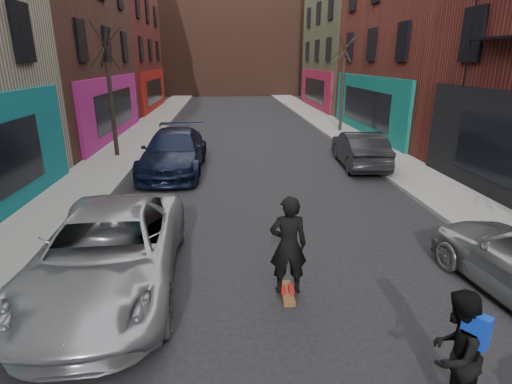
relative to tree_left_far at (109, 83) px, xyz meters
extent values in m
cube|color=gray|center=(-0.05, 12.00, -3.31)|extent=(2.50, 84.00, 0.13)
cube|color=gray|center=(12.45, 12.00, -3.31)|extent=(2.50, 84.00, 0.13)
cube|color=#47281E|center=(6.20, 38.00, 3.62)|extent=(40.00, 10.00, 14.00)
imported|color=gray|center=(2.72, -11.54, -2.58)|extent=(2.84, 5.82, 1.59)
imported|color=black|center=(3.00, -2.77, -2.54)|extent=(2.51, 5.84, 1.68)
imported|color=black|center=(10.80, -2.48, -2.63)|extent=(1.96, 4.69, 1.51)
cube|color=brown|center=(6.18, -12.14, -3.33)|extent=(0.24, 0.81, 0.10)
imported|color=black|center=(6.18, -12.14, -2.30)|extent=(0.72, 0.48, 1.95)
imported|color=black|center=(7.84, -14.95, -2.51)|extent=(1.08, 1.03, 1.75)
cube|color=#0D32BC|center=(7.94, -15.09, -2.04)|extent=(0.29, 0.33, 0.42)
camera|label=1|loc=(5.03, -18.83, 0.99)|focal=28.00mm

